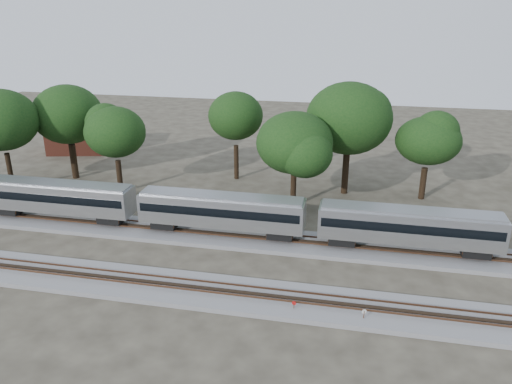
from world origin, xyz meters
TOP-DOWN VIEW (x-y plane):
  - ground at (0.00, 0.00)m, footprint 160.00×160.00m
  - track_far at (0.00, 6.00)m, footprint 160.00×5.00m
  - track_near at (0.00, -4.00)m, footprint 160.00×5.00m
  - train at (-4.63, 6.00)m, footprint 84.15×2.89m
  - switch_stand_red at (3.90, -5.20)m, footprint 0.32×0.06m
  - switch_stand_white at (9.00, -5.40)m, footprint 0.34×0.18m
  - switch_lever at (4.71, -5.98)m, footprint 0.53×0.36m
  - brick_building at (-34.63, 31.74)m, footprint 10.64×8.61m
  - tree_0 at (-33.76, 13.77)m, footprint 8.94×8.94m
  - tree_1 at (-28.62, 19.58)m, footprint 8.65×8.65m
  - tree_2 at (-20.32, 15.82)m, footprint 7.65×7.65m
  - tree_3 at (-7.69, 23.72)m, footprint 8.51×8.51m
  - tree_4 at (0.92, 15.80)m, footprint 7.58×7.58m
  - tree_5 at (6.48, 21.20)m, footprint 9.36×9.36m
  - tree_6 at (15.51, 21.17)m, footprint 7.17×7.17m

SIDE VIEW (x-z plane):
  - ground at x=0.00m, z-range 0.00..0.00m
  - switch_lever at x=4.71m, z-range 0.00..0.30m
  - track_far at x=0.00m, z-range -0.16..0.57m
  - track_near at x=0.00m, z-range -0.16..0.57m
  - switch_stand_red at x=3.90m, z-range 0.14..1.14m
  - switch_stand_white at x=9.00m, z-range 0.16..1.28m
  - brick_building at x=-34.63m, z-range 0.02..4.51m
  - train at x=-4.63m, z-range 0.90..5.16m
  - tree_6 at x=15.51m, z-range 1.98..12.09m
  - tree_4 at x=0.92m, z-range 2.09..12.78m
  - tree_2 at x=-20.32m, z-range 2.11..12.90m
  - tree_3 at x=-7.69m, z-range 2.36..14.35m
  - tree_1 at x=-28.62m, z-range 2.40..14.59m
  - tree_0 at x=-33.76m, z-range 2.48..15.08m
  - tree_5 at x=6.48m, z-range 2.60..15.79m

